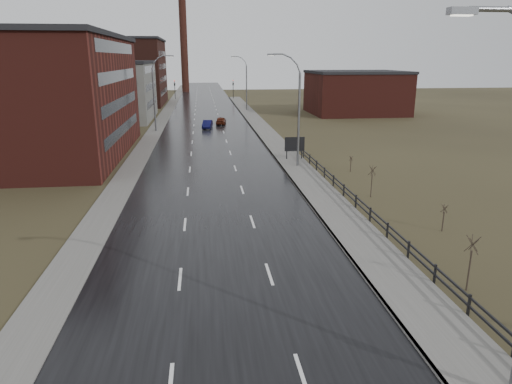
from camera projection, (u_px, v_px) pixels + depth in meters
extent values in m
cube|color=black|center=(208.00, 133.00, 69.22)|extent=(14.00, 300.00, 0.06)
cube|color=#595651|center=(298.00, 169.00, 46.35)|extent=(3.20, 180.00, 0.18)
cube|color=slate|center=(283.00, 169.00, 46.18)|extent=(0.16, 180.00, 0.18)
cube|color=#595651|center=(153.00, 133.00, 68.29)|extent=(2.40, 260.00, 0.12)
cube|color=#471914|center=(20.00, 99.00, 50.74)|extent=(22.00, 28.00, 13.00)
cube|color=black|center=(11.00, 35.00, 48.84)|extent=(22.44, 28.56, 0.50)
cube|color=black|center=(123.00, 129.00, 52.96)|extent=(0.06, 22.40, 1.20)
cube|color=black|center=(121.00, 103.00, 52.11)|extent=(0.06, 22.40, 1.20)
cube|color=black|center=(119.00, 76.00, 51.27)|extent=(0.06, 22.40, 1.20)
cube|color=black|center=(117.00, 48.00, 50.43)|extent=(0.06, 22.40, 1.20)
cube|color=slate|center=(107.00, 92.00, 82.94)|extent=(16.00, 20.00, 10.00)
cube|color=black|center=(104.00, 62.00, 81.47)|extent=(16.32, 20.40, 0.50)
cube|color=black|center=(152.00, 103.00, 84.41)|extent=(0.06, 16.00, 1.20)
cube|color=black|center=(151.00, 86.00, 83.56)|extent=(0.06, 16.00, 1.20)
cube|color=black|center=(150.00, 69.00, 82.72)|extent=(0.06, 16.00, 1.20)
cube|color=#331611|center=(109.00, 73.00, 110.26)|extent=(26.00, 24.00, 15.00)
cube|color=black|center=(106.00, 39.00, 108.08)|extent=(26.52, 24.48, 0.50)
cube|color=black|center=(164.00, 91.00, 112.99)|extent=(0.06, 19.20, 1.20)
cube|color=black|center=(163.00, 79.00, 112.15)|extent=(0.06, 19.20, 1.20)
cube|color=black|center=(163.00, 66.00, 111.31)|extent=(0.06, 19.20, 1.20)
cube|color=black|center=(162.00, 54.00, 110.46)|extent=(0.06, 19.20, 1.20)
cube|color=#471914|center=(356.00, 94.00, 92.49)|extent=(18.00, 16.00, 8.00)
cube|color=black|center=(357.00, 72.00, 91.29)|extent=(18.36, 16.32, 0.50)
cylinder|color=#331611|center=(184.00, 45.00, 150.10)|extent=(2.40, 2.40, 30.00)
cylinder|color=slate|center=(491.00, 9.00, 11.29)|extent=(1.15, 0.14, 0.14)
cube|color=slate|center=(462.00, 11.00, 11.22)|extent=(0.70, 0.28, 0.18)
cube|color=silver|center=(462.00, 15.00, 11.24)|extent=(0.50, 0.20, 0.04)
cylinder|color=slate|center=(299.00, 121.00, 46.01)|extent=(0.24, 0.24, 9.50)
cylinder|color=slate|center=(298.00, 69.00, 44.54)|extent=(0.51, 0.14, 0.98)
cylinder|color=slate|center=(294.00, 61.00, 44.29)|extent=(0.81, 0.14, 0.81)
cylinder|color=slate|center=(287.00, 56.00, 44.08)|extent=(0.98, 0.14, 0.51)
cylinder|color=slate|center=(278.00, 54.00, 43.93)|extent=(1.01, 0.14, 0.14)
cube|color=slate|center=(271.00, 55.00, 43.87)|extent=(0.70, 0.28, 0.18)
cube|color=silver|center=(271.00, 56.00, 43.90)|extent=(0.50, 0.20, 0.04)
cylinder|color=slate|center=(154.00, 100.00, 68.89)|extent=(0.24, 0.24, 9.50)
cylinder|color=slate|center=(153.00, 65.00, 67.46)|extent=(0.51, 0.14, 0.98)
cylinder|color=slate|center=(156.00, 60.00, 67.32)|extent=(0.81, 0.14, 0.81)
cylinder|color=slate|center=(161.00, 57.00, 67.26)|extent=(0.98, 0.14, 0.51)
cylinder|color=slate|center=(167.00, 56.00, 67.31)|extent=(1.01, 0.14, 0.14)
cube|color=slate|center=(171.00, 56.00, 67.40)|extent=(0.70, 0.28, 0.18)
cube|color=silver|center=(171.00, 57.00, 67.43)|extent=(0.50, 0.20, 0.04)
cylinder|color=slate|center=(247.00, 88.00, 97.47)|extent=(0.24, 0.24, 9.50)
cylinder|color=slate|center=(246.00, 63.00, 96.00)|extent=(0.51, 0.14, 0.98)
cylinder|color=slate|center=(243.00, 60.00, 95.75)|extent=(0.81, 0.14, 0.81)
cylinder|color=slate|center=(240.00, 57.00, 95.53)|extent=(0.98, 0.14, 0.51)
cylinder|color=slate|center=(236.00, 56.00, 95.39)|extent=(1.01, 0.14, 0.14)
cube|color=slate|center=(233.00, 57.00, 95.33)|extent=(0.70, 0.28, 0.18)
cube|color=silver|center=(233.00, 57.00, 95.36)|extent=(0.50, 0.20, 0.04)
cube|color=black|center=(469.00, 306.00, 19.73)|extent=(0.10, 0.10, 1.10)
cube|color=black|center=(435.00, 275.00, 22.59)|extent=(0.10, 0.10, 1.10)
cube|color=black|center=(408.00, 250.00, 25.45)|extent=(0.10, 0.10, 1.10)
cube|color=black|center=(387.00, 231.00, 28.31)|extent=(0.10, 0.10, 1.10)
cube|color=black|center=(370.00, 215.00, 31.16)|extent=(0.10, 0.10, 1.10)
cube|color=black|center=(356.00, 202.00, 34.02)|extent=(0.10, 0.10, 1.10)
cube|color=black|center=(344.00, 191.00, 36.88)|extent=(0.10, 0.10, 1.10)
cube|color=black|center=(333.00, 181.00, 39.74)|extent=(0.10, 0.10, 1.10)
cube|color=black|center=(324.00, 173.00, 42.60)|extent=(0.10, 0.10, 1.10)
cube|color=black|center=(317.00, 166.00, 45.46)|extent=(0.10, 0.10, 1.10)
cube|color=black|center=(310.00, 160.00, 48.32)|extent=(0.10, 0.10, 1.10)
cube|color=black|center=(304.00, 154.00, 51.18)|extent=(0.10, 0.10, 1.10)
cube|color=black|center=(298.00, 149.00, 54.04)|extent=(0.10, 0.10, 1.10)
cube|color=black|center=(373.00, 212.00, 30.58)|extent=(0.08, 53.00, 0.10)
cube|color=black|center=(373.00, 218.00, 30.69)|extent=(0.08, 53.00, 0.10)
cylinder|color=#382D23|center=(469.00, 271.00, 21.89)|extent=(0.08, 0.08, 2.09)
cylinder|color=#382D23|center=(474.00, 244.00, 21.52)|extent=(0.04, 0.70, 0.82)
cylinder|color=#382D23|center=(472.00, 244.00, 21.56)|extent=(0.66, 0.26, 0.83)
cylinder|color=#382D23|center=(472.00, 244.00, 21.54)|extent=(0.39, 0.59, 0.84)
cylinder|color=#382D23|center=(472.00, 245.00, 21.48)|extent=(0.39, 0.59, 0.84)
cylinder|color=#382D23|center=(474.00, 245.00, 21.47)|extent=(0.66, 0.26, 0.83)
cylinder|color=#382D23|center=(443.00, 222.00, 29.59)|extent=(0.08, 0.08, 1.35)
cylinder|color=#382D23|center=(445.00, 209.00, 29.35)|extent=(0.04, 0.46, 0.54)
cylinder|color=#382D23|center=(444.00, 208.00, 29.39)|extent=(0.44, 0.18, 0.55)
cylinder|color=#382D23|center=(444.00, 209.00, 29.36)|extent=(0.27, 0.39, 0.55)
cylinder|color=#382D23|center=(444.00, 209.00, 29.31)|extent=(0.27, 0.39, 0.55)
cylinder|color=#382D23|center=(445.00, 209.00, 29.30)|extent=(0.44, 0.18, 0.55)
cylinder|color=#382D23|center=(371.00, 186.00, 36.85)|extent=(0.08, 0.08, 1.92)
cylinder|color=#382D23|center=(373.00, 171.00, 36.50)|extent=(0.04, 0.65, 0.76)
cylinder|color=#382D23|center=(373.00, 170.00, 36.55)|extent=(0.61, 0.24, 0.77)
cylinder|color=#382D23|center=(372.00, 171.00, 36.52)|extent=(0.37, 0.55, 0.78)
cylinder|color=#382D23|center=(372.00, 171.00, 36.47)|extent=(0.37, 0.55, 0.78)
cylinder|color=#382D23|center=(373.00, 171.00, 36.46)|extent=(0.61, 0.24, 0.77)
cylinder|color=#382D23|center=(351.00, 166.00, 45.24)|extent=(0.08, 0.08, 1.17)
cylinder|color=#382D23|center=(352.00, 159.00, 45.03)|extent=(0.04, 0.40, 0.47)
cylinder|color=#382D23|center=(351.00, 158.00, 45.07)|extent=(0.39, 0.16, 0.48)
cylinder|color=#382D23|center=(351.00, 158.00, 45.05)|extent=(0.24, 0.34, 0.49)
cylinder|color=#382D23|center=(351.00, 159.00, 44.99)|extent=(0.24, 0.34, 0.49)
cylinder|color=#382D23|center=(351.00, 159.00, 44.98)|extent=(0.39, 0.16, 0.48)
cube|color=black|center=(287.00, 152.00, 50.21)|extent=(0.10, 0.10, 1.80)
cube|color=black|center=(302.00, 152.00, 50.40)|extent=(0.10, 0.10, 1.80)
cube|color=silver|center=(295.00, 144.00, 50.00)|extent=(2.11, 0.08, 1.46)
cube|color=black|center=(295.00, 144.00, 49.95)|extent=(2.21, 0.04, 1.56)
cylinder|color=black|center=(175.00, 90.00, 124.77)|extent=(0.16, 0.16, 5.20)
imported|color=black|center=(174.00, 82.00, 124.17)|extent=(0.58, 2.73, 1.10)
sphere|color=#FF190C|center=(174.00, 81.00, 123.94)|extent=(0.18, 0.18, 0.18)
cylinder|color=black|center=(233.00, 89.00, 126.58)|extent=(0.16, 0.16, 5.20)
imported|color=black|center=(233.00, 81.00, 125.97)|extent=(0.58, 2.73, 1.10)
sphere|color=#FF190C|center=(233.00, 80.00, 125.74)|extent=(0.18, 0.18, 0.18)
imported|color=#0B0C3B|center=(207.00, 125.00, 73.23)|extent=(1.85, 4.06, 1.29)
imported|color=#4B190C|center=(221.00, 121.00, 77.63)|extent=(2.02, 4.03, 1.32)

